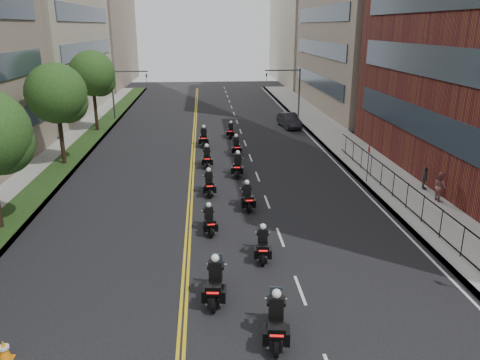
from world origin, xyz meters
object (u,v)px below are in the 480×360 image
object	(u,v)px
motorcycle_2	(215,283)
motorcycle_6	(209,184)
motorcycle_3	(263,245)
motorcycle_8	(207,158)
motorcycle_9	(236,147)
motorcycle_7	(238,166)
motorcycle_11	(231,131)
pedestrian_c	(425,178)
motorcycle_1	(276,321)
motorcycle_5	(247,198)
traffic_cone	(4,351)
motorcycle_10	(204,138)
pedestrian_b	(440,186)
motorcycle_4	(209,221)
parked_sedan	(289,120)

from	to	relation	value
motorcycle_2	motorcycle_6	xyz separation A→B (m)	(-0.04, 12.07, -0.06)
motorcycle_3	motorcycle_8	distance (m)	15.10
motorcycle_9	motorcycle_2	bearing A→B (deg)	-96.73
motorcycle_7	motorcycle_11	world-z (taller)	motorcycle_7
pedestrian_c	motorcycle_6	bearing A→B (deg)	101.29
motorcycle_8	pedestrian_c	size ratio (longest dim) A/B	1.59
motorcycle_6	motorcycle_7	size ratio (longest dim) A/B	0.95
motorcycle_1	motorcycle_5	xyz separation A→B (m)	(0.16, 12.06, -0.06)
motorcycle_5	motorcycle_6	size ratio (longest dim) A/B	0.99
motorcycle_7	traffic_cone	bearing A→B (deg)	-107.60
traffic_cone	motorcycle_11	bearing A→B (deg)	73.61
motorcycle_9	pedestrian_c	bearing A→B (deg)	-41.65
motorcycle_1	traffic_cone	distance (m)	8.75
motorcycle_10	pedestrian_b	size ratio (longest dim) A/B	1.44
motorcycle_8	motorcycle_9	distance (m)	4.09
motorcycle_11	motorcycle_6	bearing A→B (deg)	-90.71
motorcycle_2	motorcycle_7	size ratio (longest dim) A/B	1.04
motorcycle_7	motorcycle_11	bearing A→B (deg)	96.46
motorcycle_5	motorcycle_11	size ratio (longest dim) A/B	1.09
motorcycle_4	pedestrian_b	distance (m)	14.21
motorcycle_6	traffic_cone	bearing A→B (deg)	-116.58
motorcycle_2	motorcycle_8	world-z (taller)	motorcycle_2
motorcycle_1	traffic_cone	xyz separation A→B (m)	(-8.73, -0.33, -0.37)
motorcycle_10	pedestrian_c	bearing A→B (deg)	-41.23
motorcycle_8	motorcycle_2	bearing A→B (deg)	-90.49
motorcycle_4	motorcycle_7	size ratio (longest dim) A/B	0.87
motorcycle_6	motorcycle_4	bearing A→B (deg)	-93.27
motorcycle_8	motorcycle_4	bearing A→B (deg)	-90.92
motorcycle_6	pedestrian_c	bearing A→B (deg)	-4.73
motorcycle_8	pedestrian_c	world-z (taller)	motorcycle_8
motorcycle_9	pedestrian_c	size ratio (longest dim) A/B	1.57
motorcycle_4	pedestrian_c	distance (m)	14.79
motorcycle_11	parked_sedan	bearing A→B (deg)	40.71
motorcycle_1	motorcycle_9	distance (m)	24.10
motorcycle_5	traffic_cone	world-z (taller)	motorcycle_5
motorcycle_5	traffic_cone	xyz separation A→B (m)	(-8.89, -12.39, -0.31)
motorcycle_3	motorcycle_8	bearing A→B (deg)	105.06
motorcycle_1	motorcycle_11	world-z (taller)	motorcycle_1
motorcycle_3	motorcycle_9	distance (m)	18.20
motorcycle_2	parked_sedan	distance (m)	33.14
motorcycle_4	motorcycle_7	bearing A→B (deg)	71.18
motorcycle_3	pedestrian_c	xyz separation A→B (m)	(11.47, 8.25, 0.24)
parked_sedan	pedestrian_c	world-z (taller)	pedestrian_c
motorcycle_10	motorcycle_6	bearing A→B (deg)	-86.87
motorcycle_4	pedestrian_b	size ratio (longest dim) A/B	1.22
motorcycle_1	motorcycle_6	world-z (taller)	motorcycle_1
motorcycle_2	pedestrian_c	distance (m)	17.92
motorcycle_9	traffic_cone	distance (m)	26.07
motorcycle_1	motorcycle_7	xyz separation A→B (m)	(0.08, 18.42, -0.02)
motorcycle_6	motorcycle_9	xyz separation A→B (m)	(2.39, 9.40, 0.00)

